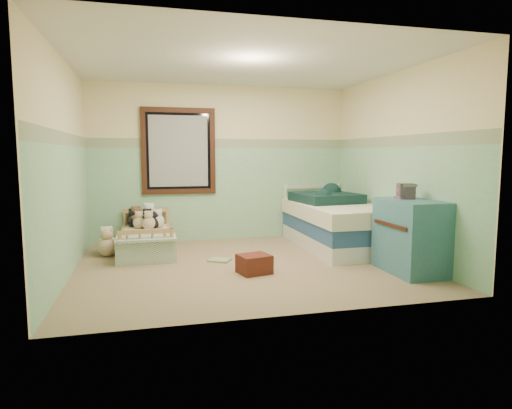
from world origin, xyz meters
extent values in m
cube|color=#77644B|center=(0.00, 0.00, -0.01)|extent=(4.20, 3.60, 0.02)
cube|color=silver|center=(0.00, 0.00, 2.51)|extent=(4.20, 3.60, 0.02)
cube|color=beige|center=(0.00, 1.80, 1.25)|extent=(4.20, 0.04, 2.50)
cube|color=beige|center=(0.00, -1.80, 1.25)|extent=(4.20, 0.04, 2.50)
cube|color=beige|center=(-2.10, 0.00, 1.25)|extent=(0.04, 3.60, 2.50)
cube|color=beige|center=(2.10, 0.00, 1.25)|extent=(0.04, 3.60, 2.50)
cube|color=#9ECDA8|center=(0.00, 1.79, 0.75)|extent=(4.20, 0.01, 1.50)
cube|color=#547752|center=(0.00, 1.79, 1.57)|extent=(4.20, 0.01, 0.15)
cube|color=#3C1E11|center=(-0.70, 1.76, 1.45)|extent=(1.16, 0.06, 1.36)
cube|color=beige|center=(-0.70, 1.77, 1.45)|extent=(0.92, 0.01, 1.12)
cube|color=#AC7A43|center=(-1.23, 1.05, 0.09)|extent=(0.71, 1.41, 0.18)
cube|color=silver|center=(-1.23, 1.05, 0.24)|extent=(0.65, 1.35, 0.12)
cube|color=#5F8EB4|center=(-1.23, 0.61, 0.32)|extent=(0.77, 0.71, 0.03)
sphere|color=brown|center=(-1.38, 1.55, 0.41)|extent=(0.21, 0.21, 0.21)
sphere|color=white|center=(-1.18, 1.55, 0.42)|extent=(0.24, 0.24, 0.24)
sphere|color=#D2AF8A|center=(-1.33, 1.33, 0.39)|extent=(0.18, 0.18, 0.18)
sphere|color=black|center=(-1.10, 1.33, 0.39)|extent=(0.17, 0.17, 0.17)
sphere|color=beige|center=(-1.78, 1.13, 0.13)|extent=(0.26, 0.26, 0.26)
sphere|color=#D2AF8A|center=(-1.76, 0.93, 0.13)|extent=(0.26, 0.26, 0.26)
cube|color=white|center=(1.55, 0.71, 0.11)|extent=(1.03, 2.06, 0.22)
cube|color=navy|center=(1.55, 0.71, 0.33)|extent=(1.03, 2.06, 0.22)
cube|color=white|center=(1.55, 0.71, 0.55)|extent=(1.07, 2.10, 0.22)
cube|color=#11322D|center=(1.50, 1.01, 0.73)|extent=(0.98, 1.03, 0.14)
cube|color=#30697F|center=(1.82, -0.79, 0.43)|extent=(0.54, 0.87, 0.87)
cube|color=brown|center=(1.82, -0.66, 0.96)|extent=(0.21, 0.18, 0.19)
cube|color=maroon|center=(0.01, -0.40, 0.11)|extent=(0.42, 0.39, 0.22)
cube|color=yellow|center=(-0.30, 0.29, 0.01)|extent=(0.35, 0.33, 0.03)
sphere|color=beige|center=(-1.06, 1.36, 0.40)|extent=(0.19, 0.19, 0.19)
sphere|color=black|center=(-1.43, 1.54, 0.39)|extent=(0.18, 0.18, 0.18)
sphere|color=white|center=(-1.19, 1.27, 0.39)|extent=(0.19, 0.19, 0.19)
sphere|color=black|center=(-1.43, 1.60, 0.40)|extent=(0.19, 0.19, 0.19)
sphere|color=#D2AF8A|center=(-1.19, 1.20, 0.40)|extent=(0.19, 0.19, 0.19)
sphere|color=black|center=(-1.21, 1.39, 0.40)|extent=(0.20, 0.20, 0.20)
camera|label=1|loc=(-1.19, -5.31, 1.40)|focal=30.76mm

